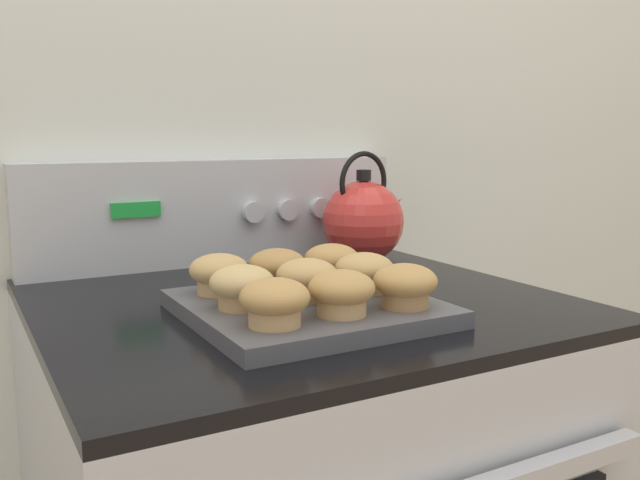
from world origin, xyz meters
The scene contains 13 objects.
wall_back centered at (0.00, 0.73, 1.20)m, with size 8.00×0.05×2.40m.
control_panel centered at (0.00, 0.67, 0.98)m, with size 0.71×0.07×0.19m.
muffin_pan centered at (-0.03, 0.26, 0.90)m, with size 0.31×0.31×0.02m.
muffin_r0_c0 centered at (-0.12, 0.17, 0.94)m, with size 0.08×0.08×0.06m.
muffin_r0_c1 centered at (-0.03, 0.17, 0.94)m, with size 0.08×0.08×0.06m.
muffin_r0_c2 centered at (0.06, 0.17, 0.94)m, with size 0.08×0.08×0.06m.
muffin_r1_c0 centered at (-0.13, 0.26, 0.94)m, with size 0.08×0.08×0.06m.
muffin_r1_c1 centered at (-0.03, 0.26, 0.94)m, with size 0.08×0.08×0.06m.
muffin_r1_c2 centered at (0.05, 0.26, 0.94)m, with size 0.08×0.08×0.06m.
muffin_r2_c0 centered at (-0.12, 0.35, 0.94)m, with size 0.08×0.08×0.06m.
muffin_r2_c1 centered at (-0.04, 0.35, 0.94)m, with size 0.08×0.08×0.06m.
muffin_r2_c2 centered at (0.05, 0.35, 0.94)m, with size 0.08×0.08×0.06m.
tea_kettle centered at (0.24, 0.55, 0.97)m, with size 0.19×0.15×0.21m.
Camera 1 is at (-0.44, -0.51, 1.13)m, focal length 38.00 mm.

